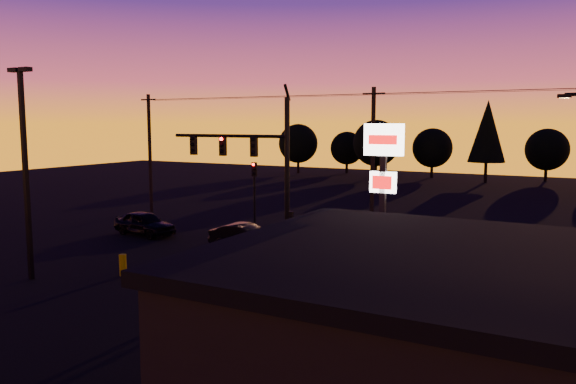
% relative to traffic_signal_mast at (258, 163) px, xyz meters
% --- Properties ---
extents(ground, '(120.00, 120.00, 0.00)m').
position_rel_traffic_signal_mast_xyz_m(ground, '(0.10, -3.99, -4.94)').
color(ground, black).
rests_on(ground, ground).
extents(lane_arrow, '(1.20, 3.10, 0.01)m').
position_rel_traffic_signal_mast_xyz_m(lane_arrow, '(0.60, -2.33, -4.93)').
color(lane_arrow, beige).
rests_on(lane_arrow, ground).
extents(traffic_signal_mast, '(6.79, 0.52, 8.58)m').
position_rel_traffic_signal_mast_xyz_m(traffic_signal_mast, '(0.00, 0.00, 0.00)').
color(traffic_signal_mast, black).
rests_on(traffic_signal_mast, ground).
extents(secondary_signal, '(0.30, 0.31, 4.35)m').
position_rel_traffic_signal_mast_xyz_m(secondary_signal, '(-4.90, 7.49, -2.07)').
color(secondary_signal, black).
rests_on(secondary_signal, ground).
extents(parking_lot_light, '(1.25, 0.30, 9.14)m').
position_rel_traffic_signal_mast_xyz_m(parking_lot_light, '(-7.40, -6.99, 0.33)').
color(parking_lot_light, black).
rests_on(parking_lot_light, ground).
extents(pylon_sign, '(1.50, 0.28, 6.80)m').
position_rel_traffic_signal_mast_xyz_m(pylon_sign, '(7.10, -2.49, -0.02)').
color(pylon_sign, black).
rests_on(pylon_sign, ground).
extents(utility_pole_0, '(1.40, 0.26, 9.00)m').
position_rel_traffic_signal_mast_xyz_m(utility_pole_0, '(-15.90, 10.01, -0.34)').
color(utility_pole_0, black).
rests_on(utility_pole_0, ground).
extents(utility_pole_1, '(1.40, 0.26, 9.00)m').
position_rel_traffic_signal_mast_xyz_m(utility_pole_1, '(2.10, 10.01, -0.34)').
color(utility_pole_1, black).
rests_on(utility_pole_1, ground).
extents(power_wires, '(36.00, 1.22, 0.07)m').
position_rel_traffic_signal_mast_xyz_m(power_wires, '(2.10, 10.01, 3.63)').
color(power_wires, black).
rests_on(power_wires, ground).
extents(store_building, '(12.40, 8.40, 4.25)m').
position_rel_traffic_signal_mast_xyz_m(store_building, '(13.10, -11.49, -2.78)').
color(store_building, black).
rests_on(store_building, ground).
extents(bollard, '(0.32, 0.32, 0.97)m').
position_rel_traffic_signal_mast_xyz_m(bollard, '(-4.27, -4.64, -4.45)').
color(bollard, '#C8C900').
rests_on(bollard, ground).
extents(tree_0, '(5.36, 5.36, 6.74)m').
position_rel_traffic_signal_mast_xyz_m(tree_0, '(-21.90, 46.01, -0.88)').
color(tree_0, black).
rests_on(tree_0, ground).
extents(tree_1, '(4.54, 4.54, 5.71)m').
position_rel_traffic_signal_mast_xyz_m(tree_1, '(-15.90, 49.01, -1.50)').
color(tree_1, black).
rests_on(tree_1, ground).
extents(tree_2, '(5.77, 5.78, 7.26)m').
position_rel_traffic_signal_mast_xyz_m(tree_2, '(-9.90, 44.01, -0.57)').
color(tree_2, black).
rests_on(tree_2, ground).
extents(tree_3, '(4.95, 4.95, 6.22)m').
position_rel_traffic_signal_mast_xyz_m(tree_3, '(-3.90, 48.01, -1.19)').
color(tree_3, black).
rests_on(tree_3, ground).
extents(tree_4, '(4.18, 4.18, 9.50)m').
position_rel_traffic_signal_mast_xyz_m(tree_4, '(3.10, 45.01, 0.99)').
color(tree_4, black).
rests_on(tree_4, ground).
extents(tree_5, '(4.95, 4.95, 6.22)m').
position_rel_traffic_signal_mast_xyz_m(tree_5, '(9.10, 50.01, -1.19)').
color(tree_5, black).
rests_on(tree_5, ground).
extents(car_left, '(4.45, 2.26, 1.45)m').
position_rel_traffic_signal_mast_xyz_m(car_left, '(-9.92, 2.82, -4.21)').
color(car_left, black).
rests_on(car_left, ground).
extents(car_mid, '(4.11, 1.48, 1.35)m').
position_rel_traffic_signal_mast_xyz_m(car_mid, '(-2.40, 2.61, -4.26)').
color(car_mid, black).
rests_on(car_mid, ground).
extents(car_right, '(5.05, 2.14, 1.45)m').
position_rel_traffic_signal_mast_xyz_m(car_right, '(5.42, 5.14, -4.21)').
color(car_right, black).
rests_on(car_right, ground).
extents(suv_parked, '(2.58, 4.64, 1.23)m').
position_rel_traffic_signal_mast_xyz_m(suv_parked, '(11.35, -5.13, -4.32)').
color(suv_parked, black).
rests_on(suv_parked, ground).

